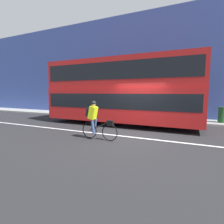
# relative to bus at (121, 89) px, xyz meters

# --- Properties ---
(ground_plane) EXTENTS (80.00, 80.00, 0.00)m
(ground_plane) POSITION_rel_bus_xyz_m (1.51, -2.59, -2.18)
(ground_plane) COLOR #232326
(road_center_line) EXTENTS (50.00, 0.14, 0.01)m
(road_center_line) POSITION_rel_bus_xyz_m (1.51, -2.72, -2.18)
(road_center_line) COLOR silver
(road_center_line) RESTS_ON ground_plane
(sidewalk_curb) EXTENTS (60.00, 1.94, 0.11)m
(sidewalk_curb) POSITION_rel_bus_xyz_m (1.51, 2.73, -2.13)
(sidewalk_curb) COLOR gray
(sidewalk_curb) RESTS_ON ground_plane
(building_facade) EXTENTS (60.00, 0.30, 8.15)m
(building_facade) POSITION_rel_bus_xyz_m (1.51, 3.85, 1.90)
(building_facade) COLOR #33478C
(building_facade) RESTS_ON ground_plane
(bus) EXTENTS (9.24, 2.62, 3.94)m
(bus) POSITION_rel_bus_xyz_m (0.00, 0.00, 0.00)
(bus) COLOR black
(bus) RESTS_ON ground_plane
(cyclist_on_bike) EXTENTS (1.67, 0.32, 1.64)m
(cyclist_on_bike) POSITION_rel_bus_xyz_m (0.30, -3.67, -1.30)
(cyclist_on_bike) COLOR black
(cyclist_on_bike) RESTS_ON ground_plane
(trash_bin) EXTENTS (0.45, 0.45, 0.97)m
(trash_bin) POSITION_rel_bus_xyz_m (5.72, 2.64, -1.58)
(trash_bin) COLOR #194C23
(trash_bin) RESTS_ON sidewalk_curb
(street_sign_post) EXTENTS (0.36, 0.09, 2.43)m
(street_sign_post) POSITION_rel_bus_xyz_m (-1.17, 2.63, -0.71)
(street_sign_post) COLOR #59595B
(street_sign_post) RESTS_ON sidewalk_curb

